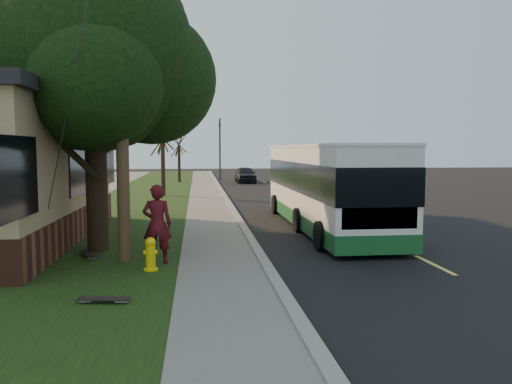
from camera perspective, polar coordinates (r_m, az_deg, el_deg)
ground at (r=11.47m, az=1.28°, el=-8.91°), size 120.00×120.00×0.00m
road at (r=21.92m, az=8.00°, el=-2.30°), size 8.00×80.00×0.01m
curb at (r=21.26m, az=-2.49°, el=-2.34°), size 0.25×80.00×0.12m
sidewalk at (r=21.21m, az=-5.19°, el=-2.42°), size 2.00×80.00×0.08m
grass_verge at (r=21.41m, az=-14.60°, el=-2.51°), size 5.00×80.00×0.07m
fire_hydrant at (r=11.32m, az=-11.96°, el=-6.96°), size 0.32×0.32×0.74m
utility_pole at (r=12.30m, az=-15.26°, el=13.59°), size 2.86×3.21×9.07m
leafy_tree at (r=14.13m, az=-17.88°, el=14.57°), size 6.30×6.00×7.80m
bare_tree_near at (r=29.10m, az=-10.60°, el=3.67°), size 1.38×1.21×4.31m
bare_tree_far at (r=41.06m, az=-8.78°, el=3.82°), size 1.38×1.21×4.03m
traffic_signal at (r=45.08m, az=-4.15°, el=5.44°), size 0.18×0.22×5.50m
transit_bus at (r=17.48m, az=7.87°, el=0.93°), size 2.46×10.67×2.89m
skateboarder at (r=11.88m, az=-11.23°, el=-3.61°), size 0.68×0.45×1.86m
skateboard_main at (r=13.14m, az=-18.57°, el=-6.79°), size 0.58×0.90×0.08m
skateboard_spare at (r=9.28m, az=-17.06°, el=-11.63°), size 0.92×0.36×0.08m
distant_car at (r=41.08m, az=-1.23°, el=2.01°), size 1.60×3.91×1.33m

